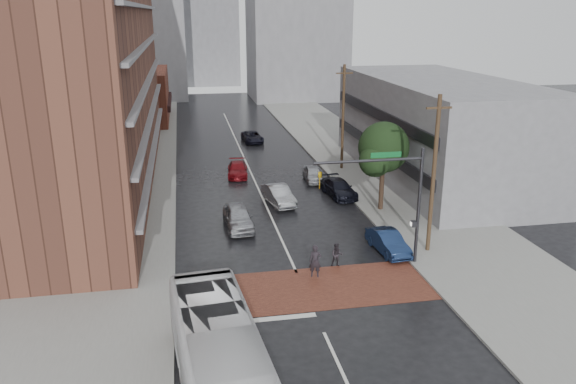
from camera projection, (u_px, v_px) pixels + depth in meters
name	position (u px, v px, depth m)	size (l,w,h in m)	color
ground	(306.00, 293.00, 30.46)	(160.00, 160.00, 0.00)	black
crosswalk	(304.00, 289.00, 30.92)	(14.00, 5.00, 0.02)	brown
sidewalk_west	(127.00, 177.00, 51.81)	(9.00, 90.00, 0.15)	gray
sidewalk_east	(365.00, 165.00, 55.85)	(9.00, 90.00, 0.15)	gray
apartment_block	(79.00, 19.00, 46.17)	(10.00, 44.00, 28.00)	brown
storefront_west	(138.00, 96.00, 77.81)	(8.00, 16.00, 7.00)	brown
building_east	(437.00, 129.00, 50.69)	(11.00, 26.00, 9.00)	gray
distant_tower_west	(130.00, 3.00, 96.09)	(18.00, 16.00, 32.00)	gray
distant_tower_center	(208.00, 25.00, 115.68)	(12.00, 10.00, 24.00)	gray
street_tree	(384.00, 151.00, 41.77)	(4.20, 4.10, 6.90)	#332319
signal_mast	(396.00, 191.00, 32.38)	(6.50, 0.30, 7.20)	#2D2D33
utility_pole_near	(434.00, 174.00, 34.17)	(1.60, 0.26, 10.00)	#473321
utility_pole_far	(343.00, 117.00, 52.89)	(1.60, 0.26, 10.00)	#473321
transit_bus	(224.00, 375.00, 20.75)	(2.96, 12.63, 3.52)	silver
pedestrian_a	(315.00, 261.00, 32.10)	(0.70, 0.46, 1.93)	black
pedestrian_b	(337.00, 255.00, 33.49)	(0.71, 0.55, 1.46)	#272227
car_travel_a	(238.00, 217.00, 39.44)	(1.88, 4.67, 1.59)	#9FA0A6
car_travel_b	(279.00, 195.00, 44.38)	(1.57, 4.50, 1.48)	#AEB0B6
car_travel_c	(238.00, 169.00, 52.07)	(1.78, 4.39, 1.27)	maroon
suv_travel	(252.00, 137.00, 65.69)	(2.08, 4.50, 1.25)	black
car_parked_near	(388.00, 242.00, 35.51)	(1.44, 4.13, 1.36)	#142548
car_parked_mid	(339.00, 188.00, 46.33)	(1.91, 4.69, 1.36)	black
car_parked_far	(313.00, 174.00, 50.53)	(1.58, 3.92, 1.34)	#A2A5AA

